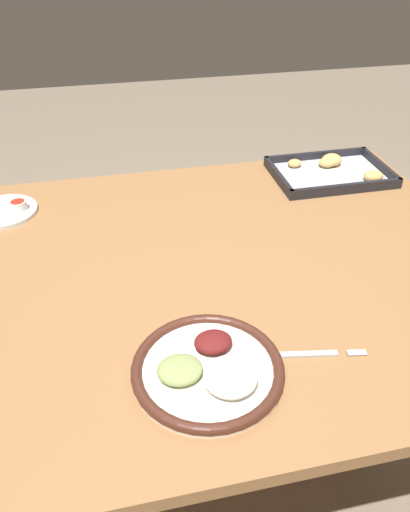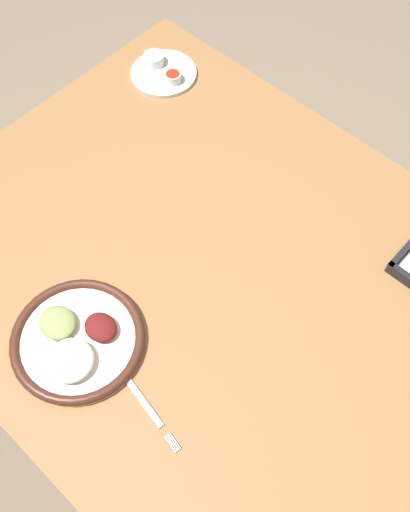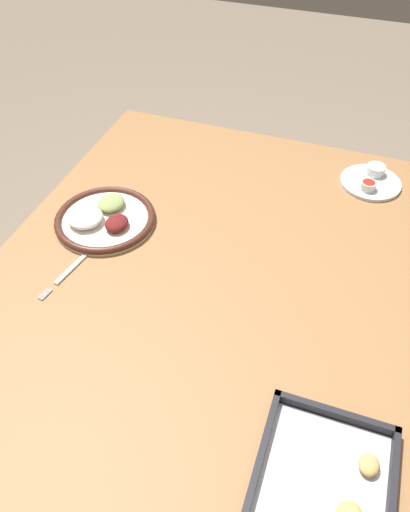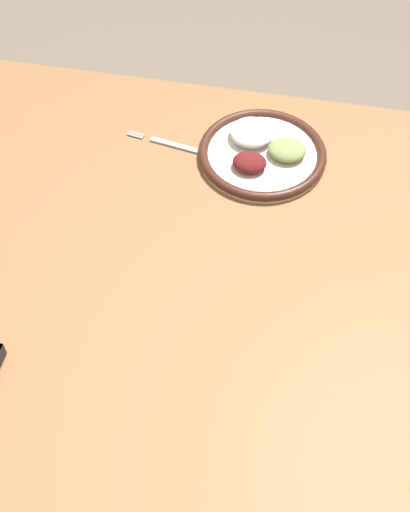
{
  "view_description": "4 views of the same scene",
  "coord_description": "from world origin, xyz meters",
  "px_view_note": "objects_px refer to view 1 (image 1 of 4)",
  "views": [
    {
      "loc": [
        -0.22,
        -0.87,
        1.42
      ],
      "look_at": [
        -0.03,
        0.0,
        0.78
      ],
      "focal_mm": 35.0,
      "sensor_mm": 36.0,
      "label": 1
    },
    {
      "loc": [
        0.4,
        -0.46,
        1.85
      ],
      "look_at": [
        -0.03,
        0.0,
        0.78
      ],
      "focal_mm": 42.0,
      "sensor_mm": 36.0,
      "label": 2
    },
    {
      "loc": [
        0.76,
        0.28,
        1.62
      ],
      "look_at": [
        -0.03,
        0.0,
        0.78
      ],
      "focal_mm": 35.0,
      "sensor_mm": 36.0,
      "label": 3
    },
    {
      "loc": [
        -0.18,
        0.77,
        1.78
      ],
      "look_at": [
        -0.03,
        0.0,
        0.78
      ],
      "focal_mm": 50.0,
      "sensor_mm": 36.0,
      "label": 4
    }
  ],
  "objects_px": {
    "dinner_plate": "(209,369)",
    "fork": "(301,354)",
    "baking_tray": "(332,171)",
    "saucer_plate": "(2,210)"
  },
  "relations": [
    {
      "from": "saucer_plate",
      "to": "baking_tray",
      "type": "height_order",
      "value": "baking_tray"
    },
    {
      "from": "dinner_plate",
      "to": "fork",
      "type": "relative_size",
      "value": 1.23
    },
    {
      "from": "fork",
      "to": "dinner_plate",
      "type": "bearing_deg",
      "value": -168.02
    },
    {
      "from": "saucer_plate",
      "to": "baking_tray",
      "type": "bearing_deg",
      "value": 1.44
    },
    {
      "from": "dinner_plate",
      "to": "baking_tray",
      "type": "relative_size",
      "value": 0.79
    },
    {
      "from": "baking_tray",
      "to": "dinner_plate",
      "type": "bearing_deg",
      "value": -128.2
    },
    {
      "from": "dinner_plate",
      "to": "baking_tray",
      "type": "height_order",
      "value": "dinner_plate"
    },
    {
      "from": "dinner_plate",
      "to": "fork",
      "type": "distance_m",
      "value": 0.17
    },
    {
      "from": "fork",
      "to": "saucer_plate",
      "type": "height_order",
      "value": "saucer_plate"
    },
    {
      "from": "dinner_plate",
      "to": "saucer_plate",
      "type": "height_order",
      "value": "dinner_plate"
    }
  ]
}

